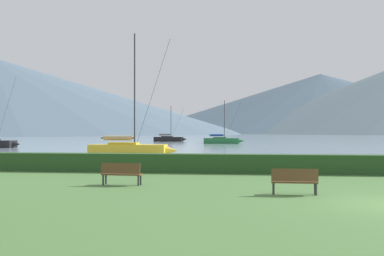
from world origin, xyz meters
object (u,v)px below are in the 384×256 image
(sailboat_slip_5, at_px, (129,149))
(park_bench_under_tree, at_px, (121,173))
(park_bench_near_path, at_px, (294,180))
(sailboat_slip_8, at_px, (169,139))
(sailboat_slip_1, at_px, (222,140))

(sailboat_slip_5, height_order, park_bench_under_tree, sailboat_slip_5)
(park_bench_near_path, bearing_deg, park_bench_under_tree, 163.25)
(sailboat_slip_8, bearing_deg, sailboat_slip_1, -49.07)
(park_bench_under_tree, bearing_deg, park_bench_near_path, -13.74)
(park_bench_under_tree, bearing_deg, sailboat_slip_8, 102.56)
(park_bench_under_tree, bearing_deg, sailboat_slip_5, 107.65)
(sailboat_slip_8, xyz_separation_m, park_bench_near_path, (19.62, -83.63, -0.03))
(sailboat_slip_8, bearing_deg, park_bench_under_tree, -78.53)
(sailboat_slip_5, relative_size, park_bench_near_path, 6.55)
(sailboat_slip_1, xyz_separation_m, sailboat_slip_5, (-5.12, -43.46, 0.09))
(sailboat_slip_1, relative_size, sailboat_slip_8, 1.02)
(sailboat_slip_1, relative_size, sailboat_slip_5, 0.69)
(sailboat_slip_5, relative_size, park_bench_under_tree, 6.24)
(sailboat_slip_5, distance_m, park_bench_near_path, 27.83)
(sailboat_slip_5, bearing_deg, park_bench_under_tree, -78.60)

